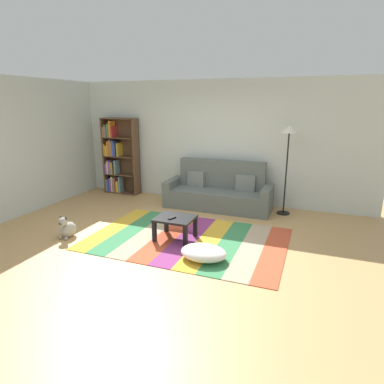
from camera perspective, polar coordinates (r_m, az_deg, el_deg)
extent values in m
plane|color=tan|center=(5.49, -3.51, -8.48)|extent=(14.00, 14.00, 0.00)
cube|color=silver|center=(7.46, 4.52, 8.63)|extent=(6.80, 0.10, 2.70)
cube|color=silver|center=(7.70, -25.11, 7.45)|extent=(0.10, 5.50, 2.70)
cube|color=gold|center=(6.18, -13.26, -6.03)|extent=(0.36, 2.13, 0.01)
cube|color=#387F4C|center=(6.00, -10.42, -6.54)|extent=(0.36, 2.13, 0.01)
cube|color=tan|center=(5.83, -7.39, -7.06)|extent=(0.36, 2.13, 0.01)
cube|color=#C64C2D|center=(5.68, -4.19, -7.59)|extent=(0.36, 2.13, 0.01)
cube|color=#843370|center=(5.55, -0.82, -8.12)|extent=(0.36, 2.13, 0.01)
cube|color=gold|center=(5.44, 2.71, -8.65)|extent=(0.36, 2.13, 0.01)
cube|color=#387F4C|center=(5.35, 6.39, -9.16)|extent=(0.36, 2.13, 0.01)
cube|color=tan|center=(5.28, 10.19, -9.65)|extent=(0.36, 2.13, 0.01)
cube|color=#C64C2D|center=(5.23, 14.07, -10.10)|extent=(0.36, 2.13, 0.01)
cube|color=#59605B|center=(7.07, 4.46, -1.26)|extent=(1.90, 0.80, 0.40)
cube|color=#59605B|center=(7.23, 5.22, 3.18)|extent=(1.90, 0.20, 0.60)
cube|color=#59605B|center=(7.40, -3.26, 0.15)|extent=(0.18, 0.80, 0.56)
cube|color=#59605B|center=(6.84, 12.84, -1.48)|extent=(0.18, 0.80, 0.56)
cube|color=slate|center=(7.31, 0.79, 2.26)|extent=(0.42, 0.19, 0.36)
cube|color=slate|center=(7.02, 9.25, 1.50)|extent=(0.42, 0.19, 0.36)
cube|color=brown|center=(8.55, -14.69, 6.16)|extent=(0.04, 0.28, 1.85)
cube|color=brown|center=(8.08, -9.66, 5.94)|extent=(0.04, 0.28, 1.85)
cube|color=brown|center=(8.42, -11.75, 6.20)|extent=(0.90, 0.01, 1.85)
cube|color=brown|center=(8.50, -11.90, 0.00)|extent=(0.86, 0.28, 0.02)
cube|color=brown|center=(8.39, -12.07, 3.00)|extent=(0.86, 0.28, 0.02)
cube|color=brown|center=(8.31, -12.25, 6.06)|extent=(0.86, 0.28, 0.02)
cube|color=brown|center=(8.25, -12.43, 9.17)|extent=(0.86, 0.28, 0.02)
cube|color=brown|center=(8.22, -12.61, 12.32)|extent=(0.86, 0.28, 0.02)
cube|color=#668C99|center=(8.67, -14.19, 1.28)|extent=(0.03, 0.26, 0.30)
cube|color=#334CB2|center=(8.63, -14.01, 1.21)|extent=(0.05, 0.22, 0.30)
cube|color=purple|center=(8.57, -13.77, 1.27)|extent=(0.05, 0.17, 0.34)
cube|color=silver|center=(8.56, -13.42, 1.42)|extent=(0.04, 0.21, 0.38)
cube|color=#8C6647|center=(8.54, -13.04, 1.34)|extent=(0.05, 0.24, 0.36)
cube|color=red|center=(8.52, -12.75, 1.10)|extent=(0.03, 0.23, 0.30)
cube|color=gold|center=(8.47, -12.57, 0.95)|extent=(0.05, 0.19, 0.27)
cube|color=#668C99|center=(8.43, -12.24, 1.33)|extent=(0.04, 0.19, 0.40)
cube|color=purple|center=(8.56, -14.43, 4.00)|extent=(0.05, 0.20, 0.25)
cube|color=silver|center=(8.51, -14.21, 4.19)|extent=(0.04, 0.18, 0.31)
cube|color=purple|center=(8.50, -13.87, 4.28)|extent=(0.03, 0.23, 0.34)
cube|color=#668C99|center=(8.47, -13.77, 4.12)|extent=(0.03, 0.18, 0.30)
cube|color=orange|center=(8.44, -13.53, 4.05)|extent=(0.05, 0.17, 0.29)
cube|color=black|center=(8.43, -13.15, 4.28)|extent=(0.03, 0.22, 0.35)
cube|color=#668C99|center=(8.40, -12.94, 4.24)|extent=(0.04, 0.20, 0.35)
cube|color=orange|center=(8.48, -14.69, 7.13)|extent=(0.04, 0.19, 0.28)
cube|color=gold|center=(8.48, -14.30, 7.04)|extent=(0.04, 0.25, 0.25)
cube|color=orange|center=(8.41, -14.19, 7.34)|extent=(0.04, 0.17, 0.36)
cube|color=#8C6647|center=(8.41, -13.71, 7.51)|extent=(0.05, 0.25, 0.39)
cube|color=orange|center=(8.37, -13.49, 7.31)|extent=(0.03, 0.23, 0.34)
cube|color=#334CB2|center=(8.36, -13.18, 7.42)|extent=(0.05, 0.25, 0.37)
cube|color=#334CB2|center=(8.30, -13.05, 7.20)|extent=(0.03, 0.18, 0.32)
cube|color=black|center=(8.28, -12.86, 7.38)|extent=(0.03, 0.17, 0.38)
cube|color=gold|center=(8.30, -12.46, 7.22)|extent=(0.03, 0.26, 0.32)
cube|color=#8C6647|center=(8.45, -14.77, 10.07)|extent=(0.04, 0.24, 0.24)
cube|color=#8C6647|center=(8.41, -14.61, 10.23)|extent=(0.04, 0.20, 0.30)
cube|color=purple|center=(8.40, -14.33, 10.09)|extent=(0.03, 0.24, 0.25)
cube|color=green|center=(8.38, -14.02, 10.34)|extent=(0.04, 0.26, 0.32)
cube|color=orange|center=(8.34, -13.74, 10.58)|extent=(0.05, 0.24, 0.39)
cube|color=red|center=(8.32, -13.41, 10.12)|extent=(0.03, 0.26, 0.26)
cube|color=black|center=(5.42, -2.95, -4.57)|extent=(0.62, 0.53, 0.04)
cube|color=black|center=(5.41, -6.55, -6.83)|extent=(0.06, 0.06, 0.34)
cube|color=black|center=(5.20, -1.18, -7.68)|extent=(0.06, 0.06, 0.34)
cube|color=black|center=(5.79, -4.49, -5.27)|extent=(0.06, 0.06, 0.34)
cube|color=black|center=(5.59, 0.58, -5.99)|extent=(0.06, 0.06, 0.34)
ellipsoid|color=white|center=(4.83, 2.01, -10.48)|extent=(0.68, 0.51, 0.20)
ellipsoid|color=#9E998E|center=(5.97, -20.66, -6.12)|extent=(0.22, 0.30, 0.26)
sphere|color=#9E998E|center=(5.84, -21.50, -4.85)|extent=(0.15, 0.15, 0.15)
ellipsoid|color=#474440|center=(5.80, -21.88, -5.12)|extent=(0.06, 0.07, 0.05)
ellipsoid|color=#474440|center=(5.87, -21.80, -4.23)|extent=(0.05, 0.04, 0.08)
ellipsoid|color=#474440|center=(5.80, -21.03, -4.38)|extent=(0.05, 0.04, 0.08)
sphere|color=#9E998E|center=(5.95, -21.86, -7.34)|extent=(0.06, 0.06, 0.06)
sphere|color=#9E998E|center=(5.88, -20.99, -7.55)|extent=(0.06, 0.06, 0.06)
cylinder|color=black|center=(7.02, 15.53, -3.53)|extent=(0.26, 0.26, 0.02)
cylinder|color=black|center=(6.81, 16.02, 3.04)|extent=(0.03, 0.03, 1.62)
cone|color=white|center=(6.69, 16.58, 10.42)|extent=(0.32, 0.32, 0.14)
cube|color=black|center=(5.36, -3.48, -4.52)|extent=(0.10, 0.16, 0.02)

